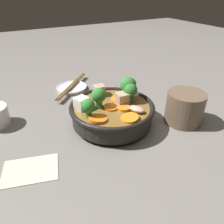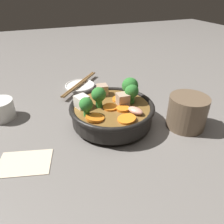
% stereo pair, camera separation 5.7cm
% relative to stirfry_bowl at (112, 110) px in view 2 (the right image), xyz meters
% --- Properties ---
extents(ground_plane, '(3.00, 3.00, 0.00)m').
position_rel_stirfry_bowl_xyz_m(ground_plane, '(-0.00, -0.00, -0.04)').
color(ground_plane, slate).
extents(stirfry_bowl, '(0.22, 0.22, 0.12)m').
position_rel_stirfry_bowl_xyz_m(stirfry_bowl, '(0.00, 0.00, 0.00)').
color(stirfry_bowl, black).
rests_on(stirfry_bowl, ground_plane).
extents(side_saucer, '(0.11, 0.11, 0.01)m').
position_rel_stirfry_bowl_xyz_m(side_saucer, '(-0.02, 0.26, -0.03)').
color(side_saucer, white).
rests_on(side_saucer, ground_plane).
extents(tea_cup, '(0.08, 0.08, 0.05)m').
position_rel_stirfry_bowl_xyz_m(tea_cup, '(-0.28, 0.14, -0.01)').
color(tea_cup, white).
rests_on(tea_cup, ground_plane).
extents(dark_mug, '(0.12, 0.10, 0.09)m').
position_rel_stirfry_bowl_xyz_m(dark_mug, '(0.18, -0.08, 0.00)').
color(dark_mug, brown).
rests_on(dark_mug, ground_plane).
extents(napkin, '(0.13, 0.10, 0.00)m').
position_rel_stirfry_bowl_xyz_m(napkin, '(-0.23, -0.07, -0.04)').
color(napkin, beige).
rests_on(napkin, ground_plane).
extents(chopsticks_pair, '(0.17, 0.18, 0.01)m').
position_rel_stirfry_bowl_xyz_m(chopsticks_pair, '(-0.02, 0.26, -0.02)').
color(chopsticks_pair, olive).
rests_on(chopsticks_pair, side_saucer).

